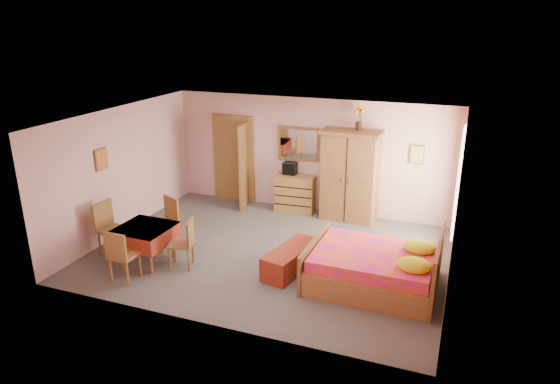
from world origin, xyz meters
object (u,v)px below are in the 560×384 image
at_px(floor_lamp, 327,174).
at_px(chair_west, 113,229).
at_px(sunflower_vase, 359,119).
at_px(bed, 373,258).
at_px(chair_north, 164,223).
at_px(chair_east, 181,243).
at_px(wardrobe, 350,176).
at_px(chair_south, 124,254).
at_px(bench, 291,259).
at_px(stereo, 290,168).
at_px(wall_mirror, 299,144).
at_px(dining_table, 146,244).
at_px(chest_of_drawers, 295,193).

bearing_deg(floor_lamp, chair_west, -133.43).
height_order(sunflower_vase, chair_west, sunflower_vase).
xyz_separation_m(bed, chair_north, (-4.08, 0.03, -0.00)).
bearing_deg(chair_east, wardrobe, -51.81).
distance_m(wardrobe, chair_south, 5.00).
bearing_deg(bench, floor_lamp, 93.12).
relative_size(sunflower_vase, chair_west, 0.48).
bearing_deg(stereo, chair_east, -104.03).
xyz_separation_m(wall_mirror, chair_west, (-2.46, -3.57, -1.04)).
bearing_deg(bench, chair_west, -170.42).
distance_m(wall_mirror, dining_table, 4.18).
bearing_deg(stereo, wall_mirror, 44.76).
distance_m(wardrobe, bench, 2.85).
relative_size(sunflower_vase, bed, 0.23).
relative_size(wall_mirror, chair_south, 1.07).
xyz_separation_m(wall_mirror, chair_north, (-1.75, -2.96, -1.06)).
xyz_separation_m(sunflower_vase, chair_south, (-3.05, -4.10, -1.79)).
height_order(stereo, bed, stereo).
relative_size(wall_mirror, chair_north, 1.01).
bearing_deg(chair_west, bed, 101.94).
relative_size(stereo, sunflower_vase, 0.62).
distance_m(wall_mirror, floor_lamp, 0.96).
bearing_deg(wardrobe, stereo, 177.50).
relative_size(chair_south, chair_north, 0.94).
xyz_separation_m(stereo, bench, (1.05, -2.85, -0.78)).
bearing_deg(chair_east, sunflower_vase, -52.50).
xyz_separation_m(stereo, sunflower_vase, (1.55, -0.04, 1.26)).
height_order(chair_south, chair_north, chair_north).
bearing_deg(wall_mirror, stereo, -137.48).
xyz_separation_m(wall_mirror, chair_east, (-1.00, -3.55, -1.10)).
height_order(chair_north, chair_east, chair_north).
relative_size(bed, chair_west, 2.09).
bearing_deg(chair_west, floor_lamp, 141.65).
bearing_deg(sunflower_vase, dining_table, -132.07).
height_order(wardrobe, bed, wardrobe).
bearing_deg(chair_west, wall_mirror, 150.48).
distance_m(chest_of_drawers, wardrobe, 1.40).
bearing_deg(chair_west, wardrobe, 136.43).
height_order(chair_south, chair_west, chair_west).
bearing_deg(wall_mirror, bench, -75.67).
relative_size(wall_mirror, chair_west, 0.98).
height_order(chest_of_drawers, chair_west, chair_west).
bearing_deg(dining_table, floor_lamp, 54.63).
xyz_separation_m(chest_of_drawers, sunflower_vase, (1.39, 0.01, 1.83)).
height_order(chest_of_drawers, bench, chest_of_drawers).
bearing_deg(chair_east, chair_south, 121.40).
xyz_separation_m(floor_lamp, bench, (0.15, -2.81, -0.75)).
bearing_deg(wall_mirror, chair_east, -108.02).
xyz_separation_m(wardrobe, bench, (-0.38, -2.72, -0.79)).
relative_size(stereo, wardrobe, 0.15).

